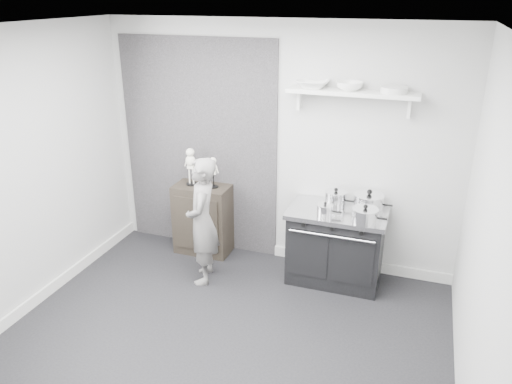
% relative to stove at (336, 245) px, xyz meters
% --- Properties ---
extents(ground, '(4.00, 4.00, 0.00)m').
position_rel_stove_xyz_m(ground, '(-0.77, -1.48, -0.41)').
color(ground, black).
rests_on(ground, ground).
extents(room_shell, '(4.02, 3.62, 2.71)m').
position_rel_stove_xyz_m(room_shell, '(-0.85, -1.33, 1.23)').
color(room_shell, '#B6B6B3').
rests_on(room_shell, ground).
extents(wall_shelf, '(1.30, 0.26, 0.24)m').
position_rel_stove_xyz_m(wall_shelf, '(0.03, 0.20, 1.59)').
color(wall_shelf, white).
rests_on(wall_shelf, room_shell).
extents(stove, '(1.02, 0.64, 0.82)m').
position_rel_stove_xyz_m(stove, '(0.00, 0.00, 0.00)').
color(stove, black).
rests_on(stove, ground).
extents(side_cabinet, '(0.65, 0.38, 0.85)m').
position_rel_stove_xyz_m(side_cabinet, '(-1.62, 0.13, 0.01)').
color(side_cabinet, black).
rests_on(side_cabinet, ground).
extents(child, '(0.47, 0.58, 1.39)m').
position_rel_stove_xyz_m(child, '(-1.34, -0.46, 0.28)').
color(child, slate).
rests_on(child, ground).
extents(pot_back_left, '(0.32, 0.23, 0.20)m').
position_rel_stove_xyz_m(pot_back_left, '(-0.05, 0.12, 0.49)').
color(pot_back_left, silver).
rests_on(pot_back_left, stove).
extents(pot_back_right, '(0.40, 0.32, 0.23)m').
position_rel_stove_xyz_m(pot_back_right, '(0.29, 0.13, 0.50)').
color(pot_back_right, silver).
rests_on(pot_back_right, stove).
extents(pot_front_right, '(0.34, 0.26, 0.20)m').
position_rel_stove_xyz_m(pot_front_right, '(0.30, -0.20, 0.48)').
color(pot_front_right, silver).
rests_on(pot_front_right, stove).
extents(pot_front_center, '(0.26, 0.17, 0.14)m').
position_rel_stove_xyz_m(pot_front_center, '(-0.11, -0.14, 0.46)').
color(pot_front_center, silver).
rests_on(pot_front_center, stove).
extents(skeleton_full, '(0.14, 0.09, 0.51)m').
position_rel_stove_xyz_m(skeleton_full, '(-1.75, 0.13, 0.69)').
color(skeleton_full, white).
rests_on(skeleton_full, side_cabinet).
extents(skeleton_torso, '(0.12, 0.07, 0.41)m').
position_rel_stove_xyz_m(skeleton_torso, '(-1.47, 0.13, 0.64)').
color(skeleton_torso, white).
rests_on(skeleton_torso, side_cabinet).
extents(bowl_large, '(0.33, 0.33, 0.08)m').
position_rel_stove_xyz_m(bowl_large, '(-0.37, 0.19, 1.67)').
color(bowl_large, white).
rests_on(bowl_large, wall_shelf).
extents(bowl_small, '(0.26, 0.26, 0.08)m').
position_rel_stove_xyz_m(bowl_small, '(0.00, 0.19, 1.67)').
color(bowl_small, white).
rests_on(bowl_small, wall_shelf).
extents(plate_stack, '(0.26, 0.26, 0.06)m').
position_rel_stove_xyz_m(plate_stack, '(0.43, 0.19, 1.66)').
color(plate_stack, silver).
rests_on(plate_stack, wall_shelf).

